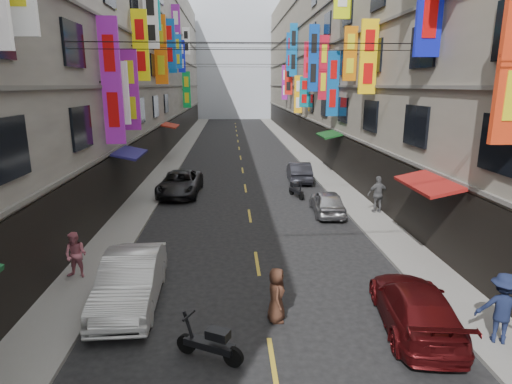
{
  "coord_description": "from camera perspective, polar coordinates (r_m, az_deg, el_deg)",
  "views": [
    {
      "loc": [
        -0.95,
        3.17,
        6.48
      ],
      "look_at": [
        -0.44,
        11.49,
        4.39
      ],
      "focal_mm": 30.0,
      "sensor_mm": 36.0,
      "label": 1
    }
  ],
  "objects": [
    {
      "name": "sidewalk_left",
      "position": [
        39.68,
        -10.79,
        4.51
      ],
      "size": [
        2.0,
        90.0,
        0.12
      ],
      "primitive_type": "cube",
      "color": "slate",
      "rests_on": "ground"
    },
    {
      "name": "car_left_mid",
      "position": [
        13.67,
        -16.37,
        -11.23
      ],
      "size": [
        1.77,
        4.71,
        1.54
      ],
      "primitive_type": "imported",
      "rotation": [
        0.0,
        0.0,
        0.03
      ],
      "color": "silver",
      "rests_on": "ground"
    },
    {
      "name": "car_right_near",
      "position": [
        12.75,
        20.43,
        -14.08
      ],
      "size": [
        2.41,
        4.68,
        1.3
      ],
      "primitive_type": "imported",
      "rotation": [
        0.0,
        0.0,
        3.0
      ],
      "color": "#4F0D0F",
      "rests_on": "ground"
    },
    {
      "name": "scooter_far_right",
      "position": [
        25.42,
        5.37,
        0.28
      ],
      "size": [
        0.75,
        1.75,
        1.14
      ],
      "rotation": [
        0.0,
        0.0,
        3.44
      ],
      "color": "black",
      "rests_on": "ground"
    },
    {
      "name": "car_right_far",
      "position": [
        29.58,
        5.76,
        2.7
      ],
      "size": [
        1.67,
        4.22,
        1.37
      ],
      "primitive_type": "imported",
      "rotation": [
        0.0,
        0.0,
        3.09
      ],
      "color": "#2A2A32",
      "rests_on": "ground"
    },
    {
      "name": "building_row_left",
      "position": [
        40.48,
        -20.28,
        17.51
      ],
      "size": [
        10.14,
        90.0,
        19.0
      ],
      "color": "gray",
      "rests_on": "ground"
    },
    {
      "name": "scooter_crossing",
      "position": [
        10.95,
        -6.11,
        -19.44
      ],
      "size": [
        1.65,
        0.96,
        1.14
      ],
      "rotation": [
        0.0,
        0.0,
        1.09
      ],
      "color": "black",
      "rests_on": "ground"
    },
    {
      "name": "pedestrian_lfar",
      "position": [
        15.76,
        -22.89,
        -7.75
      ],
      "size": [
        0.86,
        0.67,
        1.6
      ],
      "primitive_type": "imported",
      "rotation": [
        0.0,
        0.0,
        -0.19
      ],
      "color": "#C96A7B",
      "rests_on": "sidewalk_left"
    },
    {
      "name": "pedestrian_rnear",
      "position": [
        12.71,
        29.98,
        -13.26
      ],
      "size": [
        1.34,
        1.03,
        1.85
      ],
      "primitive_type": "imported",
      "rotation": [
        0.0,
        0.0,
        2.74
      ],
      "color": "#151D3C",
      "rests_on": "sidewalk_right"
    },
    {
      "name": "haze_block",
      "position": [
        88.95,
        -3.01,
        16.96
      ],
      "size": [
        18.0,
        8.0,
        22.0
      ],
      "primitive_type": "cube",
      "color": "#B5BCCA",
      "rests_on": "ground"
    },
    {
      "name": "street_awnings",
      "position": [
        23.1,
        -4.24,
        5.37
      ],
      "size": [
        13.99,
        35.2,
        0.41
      ],
      "color": "#165329",
      "rests_on": "ground"
    },
    {
      "name": "pedestrian_rfar",
      "position": [
        22.63,
        15.98,
        -0.3
      ],
      "size": [
        1.14,
        0.68,
        1.9
      ],
      "primitive_type": "imported",
      "rotation": [
        0.0,
        0.0,
        3.19
      ],
      "color": "#58585A",
      "rests_on": "sidewalk_right"
    },
    {
      "name": "car_left_far",
      "position": [
        26.27,
        -10.08,
        1.15
      ],
      "size": [
        2.59,
        5.16,
        1.4
      ],
      "primitive_type": "imported",
      "rotation": [
        0.0,
        0.0,
        -0.05
      ],
      "color": "black",
      "rests_on": "ground"
    },
    {
      "name": "lane_markings",
      "position": [
        36.42,
        -1.95,
        3.83
      ],
      "size": [
        0.12,
        80.2,
        0.01
      ],
      "color": "gold",
      "rests_on": "ground"
    },
    {
      "name": "overhead_cables",
      "position": [
        26.95,
        -1.55,
        19.01
      ],
      "size": [
        14.0,
        38.04,
        1.24
      ],
      "color": "black",
      "rests_on": "ground"
    },
    {
      "name": "pedestrian_crossing",
      "position": [
        12.27,
        2.73,
        -13.55
      ],
      "size": [
        0.55,
        0.79,
        1.58
      ],
      "primitive_type": "imported",
      "rotation": [
        0.0,
        0.0,
        1.54
      ],
      "color": "#4F2E1F",
      "rests_on": "ground"
    },
    {
      "name": "shop_signage",
      "position": [
        31.84,
        -2.14,
        19.07
      ],
      "size": [
        14.0,
        55.0,
        12.23
      ],
      "color": "#0F49B2",
      "rests_on": "ground"
    },
    {
      "name": "building_row_right",
      "position": [
        41.04,
        15.66,
        17.78
      ],
      "size": [
        10.14,
        90.0,
        19.0
      ],
      "color": "gray",
      "rests_on": "ground"
    },
    {
      "name": "car_right_mid",
      "position": [
        22.27,
        9.48,
        -1.34
      ],
      "size": [
        1.69,
        3.79,
        1.26
      ],
      "primitive_type": "imported",
      "rotation": [
        0.0,
        0.0,
        3.09
      ],
      "color": "#A8A8AD",
      "rests_on": "ground"
    },
    {
      "name": "sidewalk_right",
      "position": [
        39.97,
        6.59,
        4.74
      ],
      "size": [
        2.0,
        90.0,
        0.12
      ],
      "primitive_type": "cube",
      "color": "slate",
      "rests_on": "ground"
    }
  ]
}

